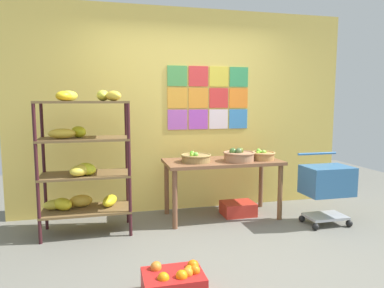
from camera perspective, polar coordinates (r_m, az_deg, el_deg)
name	(u,v)px	position (r m, az deg, el deg)	size (l,w,h in m)	color
ground	(221,255)	(3.56, 4.80, -17.54)	(9.09, 9.09, 0.00)	slate
back_wall_with_art	(185,111)	(4.76, -1.09, 5.41)	(4.56, 0.07, 2.69)	#D3B752
banana_shelf_unit	(83,156)	(4.05, -17.26, -1.90)	(0.97, 0.52, 1.60)	#39161B
display_table	(222,168)	(4.47, 4.93, -3.83)	(1.45, 0.68, 0.73)	brown
fruit_basket_right	(239,156)	(4.39, 7.60, -1.90)	(0.39, 0.39, 0.17)	#A37251
fruit_basket_left	(196,158)	(4.30, 0.64, -2.23)	(0.37, 0.37, 0.13)	olive
fruit_basket_back_right	(263,155)	(4.56, 11.41, -1.78)	(0.31, 0.31, 0.13)	#B38147
produce_crate_under_table	(238,209)	(4.69, 7.47, -10.34)	(0.42, 0.32, 0.17)	red
orange_crate_foreground	(174,283)	(2.87, -2.97, -21.55)	(0.46, 0.33, 0.24)	red
shopping_cart	(327,183)	(4.50, 21.03, -5.97)	(0.55, 0.43, 0.84)	black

